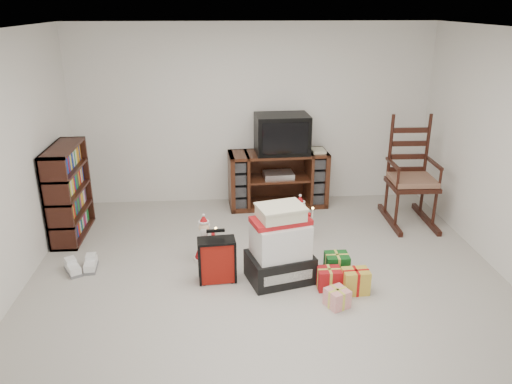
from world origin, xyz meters
The scene contains 13 objects.
room centered at (0.00, 0.00, 1.25)m, with size 5.01×5.01×2.51m.
tv_stand centered at (0.34, 2.22, 0.39)m, with size 1.40×0.57×0.78m.
bookshelf centered at (-2.31, 1.44, 0.55)m, with size 0.31×0.93×1.14m.
rocking_chair centered at (2.00, 1.59, 0.49)m, with size 0.60×0.97×1.45m.
gift_pile centered at (0.13, 0.18, 0.36)m, with size 0.74×0.62×0.81m.
red_suitcase centered at (-0.52, 0.20, 0.24)m, with size 0.38×0.22×0.55m.
stocking centered at (0.21, 0.06, 0.32)m, with size 0.30×0.13×0.65m, color #0C6E12, non-canonical shape.
teddy_bear centered at (0.14, 0.23, 0.14)m, with size 0.22×0.19×0.33m.
santa_figurine centered at (0.48, 1.11, 0.22)m, with size 0.28×0.27×0.57m.
mrs_claus_figurine centered at (-0.66, 0.67, 0.21)m, with size 0.27×0.25×0.55m.
sneaker_pair centered at (-1.99, 0.51, 0.05)m, with size 0.39×0.31×0.10m.
gift_cluster centered at (0.68, -0.06, 0.12)m, with size 0.51×0.78×0.24m.
crt_television centered at (0.39, 2.22, 1.05)m, with size 0.74×0.55×0.53m.
Camera 1 is at (-0.45, -4.37, 2.73)m, focal length 35.00 mm.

